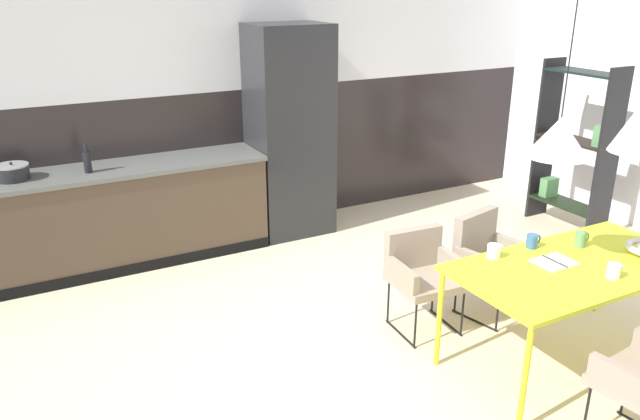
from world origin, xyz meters
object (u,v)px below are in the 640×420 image
at_px(armchair_corner_seat, 487,252).
at_px(mug_glass_clear, 614,271).
at_px(mug_tall_blue, 581,239).
at_px(pendant_lamp_over_table_far, 638,127).
at_px(mug_dark_espresso, 494,251).
at_px(pendant_lamp_over_table_near, 559,137).
at_px(dining_table, 576,270).
at_px(cooking_pot, 12,172).
at_px(bottle_oil_tall, 87,161).
at_px(open_book, 555,262).
at_px(open_shelf_unit, 575,148).
at_px(armchair_head_of_table, 422,267).
at_px(mug_white_ceramic, 532,241).
at_px(refrigerator_column, 290,132).

relative_size(armchair_corner_seat, mug_glass_clear, 6.27).
relative_size(mug_tall_blue, pendant_lamp_over_table_far, 0.09).
height_order(mug_dark_espresso, pendant_lamp_over_table_near, pendant_lamp_over_table_near).
bearing_deg(dining_table, cooking_pot, 135.47).
xyz_separation_m(bottle_oil_tall, pendant_lamp_over_table_near, (2.20, -2.98, 0.60)).
height_order(mug_glass_clear, mug_dark_espresso, mug_glass_clear).
height_order(open_book, open_shelf_unit, open_shelf_unit).
xyz_separation_m(armchair_head_of_table, mug_white_ceramic, (0.52, -0.53, 0.30)).
bearing_deg(refrigerator_column, armchair_corner_seat, -74.82).
bearing_deg(mug_glass_clear, armchair_corner_seat, 91.76).
relative_size(refrigerator_column, pendant_lamp_over_table_near, 1.55).
bearing_deg(dining_table, armchair_corner_seat, 89.57).
bearing_deg(mug_white_ceramic, refrigerator_column, 101.22).
relative_size(refrigerator_column, armchair_head_of_table, 2.81).
bearing_deg(mug_white_ceramic, pendant_lamp_over_table_near, -128.97).
height_order(dining_table, open_book, open_book).
bearing_deg(armchair_head_of_table, open_shelf_unit, -156.63).
xyz_separation_m(open_shelf_unit, pendant_lamp_over_table_near, (-2.32, -1.76, 0.76)).
bearing_deg(pendant_lamp_over_table_near, dining_table, 0.07).
bearing_deg(cooking_pot, armchair_corner_seat, -35.75).
bearing_deg(dining_table, mug_white_ceramic, 100.37).
bearing_deg(bottle_oil_tall, pendant_lamp_over_table_far, -46.47).
relative_size(mug_white_ceramic, pendant_lamp_over_table_near, 0.09).
xyz_separation_m(armchair_corner_seat, mug_dark_espresso, (-0.41, -0.48, 0.29)).
relative_size(mug_glass_clear, mug_white_ceramic, 1.06).
bearing_deg(pendant_lamp_over_table_far, bottle_oil_tall, 133.53).
bearing_deg(open_book, refrigerator_column, 99.25).
distance_m(armchair_head_of_table, open_book, 0.94).
relative_size(armchair_corner_seat, open_shelf_unit, 0.46).
height_order(refrigerator_column, open_book, refrigerator_column).
distance_m(mug_glass_clear, mug_dark_espresso, 0.72).
bearing_deg(mug_white_ceramic, pendant_lamp_over_table_far, -42.67).
xyz_separation_m(open_book, open_shelf_unit, (2.11, 1.68, 0.11)).
bearing_deg(refrigerator_column, pendant_lamp_over_table_near, -84.92).
height_order(armchair_corner_seat, mug_tall_blue, mug_tall_blue).
height_order(armchair_corner_seat, mug_glass_clear, mug_glass_clear).
height_order(mug_dark_espresso, bottle_oil_tall, bottle_oil_tall).
xyz_separation_m(mug_tall_blue, cooking_pot, (-3.36, 2.87, 0.19)).
xyz_separation_m(armchair_head_of_table, mug_tall_blue, (0.83, -0.67, 0.31)).
bearing_deg(mug_dark_espresso, mug_white_ceramic, -0.13).
xyz_separation_m(armchair_corner_seat, cooking_pot, (-3.12, 2.24, 0.48)).
xyz_separation_m(dining_table, mug_white_ceramic, (-0.06, 0.33, 0.09)).
bearing_deg(armchair_corner_seat, pendant_lamp_over_table_near, 54.58).
distance_m(mug_glass_clear, pendant_lamp_over_table_near, 0.94).
relative_size(dining_table, pendant_lamp_over_table_near, 1.23).
bearing_deg(pendant_lamp_over_table_near, refrigerator_column, 95.08).
height_order(mug_tall_blue, pendant_lamp_over_table_far, pendant_lamp_over_table_far).
height_order(pendant_lamp_over_table_near, pendant_lamp_over_table_far, same).
bearing_deg(open_book, open_shelf_unit, 38.62).
height_order(dining_table, mug_dark_espresso, mug_dark_espresso).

